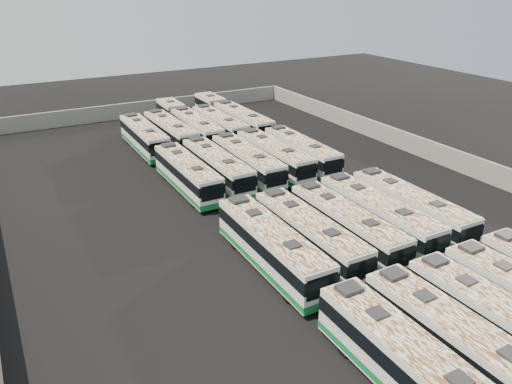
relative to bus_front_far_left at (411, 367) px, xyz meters
The scene contains 20 objects.
ground 22.15m from the bus_front_far_left, 77.86° to the left, with size 140.00×140.00×0.00m, color black.
perimeter_wall 22.09m from the bus_front_far_left, 77.86° to the left, with size 45.20×73.20×2.20m.
bus_front_far_left is the anchor object (origin of this frame).
bus_front_left 3.30m from the bus_front_far_left, ahead, with size 2.64×11.94×3.36m.
bus_front_center 6.61m from the bus_front_far_left, ahead, with size 2.53×11.71×3.30m.
bus_midfront_far_left 13.26m from the bus_front_far_left, 89.97° to the left, with size 2.73×12.19×3.43m.
bus_midfront_left 13.82m from the bus_front_far_left, 76.22° to the left, with size 2.53×11.81×3.33m.
bus_midfront_center 14.82m from the bus_front_far_left, 63.60° to the left, with size 2.60×11.79×3.32m.
bus_midfront_right 16.54m from the bus_front_far_left, 53.87° to the left, with size 2.66×12.12×3.41m.
bus_midfront_far_right 18.58m from the bus_front_far_left, 45.27° to the left, with size 2.64×11.92×3.35m.
bus_midback_far_left 29.14m from the bus_front_far_left, 89.86° to the left, with size 2.49×11.67×3.29m.
bus_midback_left 29.47m from the bus_front_far_left, 83.63° to the left, with size 2.55×11.92×3.36m.
bus_midback_center 29.85m from the bus_front_far_left, 77.35° to the left, with size 2.68×11.90×3.34m.
bus_midback_right 30.83m from the bus_front_far_left, 71.51° to the left, with size 2.61×11.96×3.36m.
bus_midback_far_right 31.92m from the bus_front_far_left, 65.84° to the left, with size 2.68×11.75×3.30m.
bus_back_far_left 42.50m from the bus_front_far_left, 89.98° to the left, with size 2.57×11.79×3.32m.
bus_back_left 42.74m from the bus_front_far_left, 85.53° to the left, with size 2.76×11.98×3.36m.
bus_back_center 46.03m from the bus_front_far_left, 81.68° to the left, with size 2.95×18.39×3.32m.
bus_back_right 43.54m from the bus_front_far_left, 77.08° to the left, with size 2.58×11.70×3.29m.
bus_back_far_right 47.48m from the bus_front_far_left, 74.14° to the left, with size 2.66×18.79×3.41m.
Camera 1 is at (-20.24, -34.27, 19.17)m, focal length 35.00 mm.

